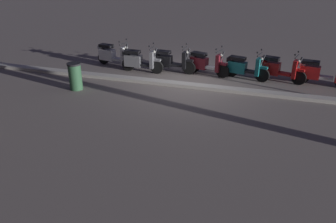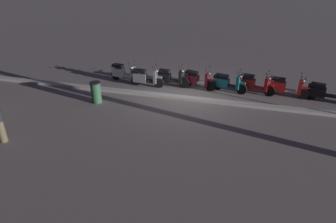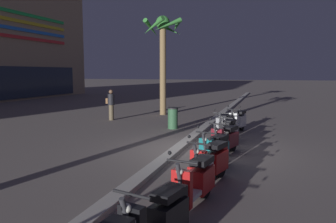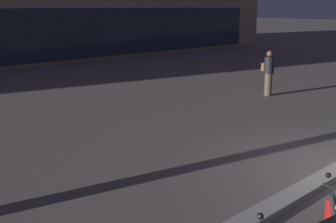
{
  "view_description": "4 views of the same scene",
  "coord_description": "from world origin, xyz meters",
  "px_view_note": "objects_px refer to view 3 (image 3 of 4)",
  "views": [
    {
      "loc": [
        -2.72,
        11.76,
        4.45
      ],
      "look_at": [
        -0.51,
        4.43,
        0.86
      ],
      "focal_mm": 36.92,
      "sensor_mm": 36.0,
      "label": 1
    },
    {
      "loc": [
        -2.53,
        12.42,
        5.39
      ],
      "look_at": [
        -0.11,
        3.49,
        0.81
      ],
      "focal_mm": 30.92,
      "sensor_mm": 36.0,
      "label": 2
    },
    {
      "loc": [
        -10.3,
        -2.39,
        2.5
      ],
      "look_at": [
        0.2,
        0.95,
        1.19
      ],
      "focal_mm": 35.45,
      "sensor_mm": 36.0,
      "label": 3
    },
    {
      "loc": [
        -8.5,
        -2.91,
        3.09
      ],
      "look_at": [
        -2.07,
        3.46,
        0.98
      ],
      "focal_mm": 48.21,
      "sensor_mm": 36.0,
      "label": 4
    }
  ],
  "objects_px": {
    "scooter_teal_mid_front": "(215,151)",
    "scooter_black_far_back": "(228,132)",
    "scooter_black_gap_after_mid": "(158,221)",
    "pedestrian_window_shopping": "(111,104)",
    "scooter_white_mid_rear": "(238,121)",
    "litter_bin": "(173,118)",
    "scooter_maroon_mid_centre": "(226,140)",
    "scooter_grey_tail_end": "(223,126)",
    "palm_tree_mid_walkway": "(163,42)",
    "scooter_red_second_in_line": "(196,183)",
    "scooter_red_last_in_row": "(211,163)"
  },
  "relations": [
    {
      "from": "scooter_teal_mid_front",
      "to": "scooter_white_mid_rear",
      "type": "height_order",
      "value": "same"
    },
    {
      "from": "scooter_black_gap_after_mid",
      "to": "scooter_black_far_back",
      "type": "bearing_deg",
      "value": -0.25
    },
    {
      "from": "scooter_black_far_back",
      "to": "scooter_grey_tail_end",
      "type": "relative_size",
      "value": 1.05
    },
    {
      "from": "scooter_white_mid_rear",
      "to": "litter_bin",
      "type": "xyz_separation_m",
      "value": [
        0.07,
        2.86,
        0.02
      ]
    },
    {
      "from": "scooter_teal_mid_front",
      "to": "scooter_black_far_back",
      "type": "distance_m",
      "value": 2.89
    },
    {
      "from": "scooter_black_gap_after_mid",
      "to": "scooter_red_last_in_row",
      "type": "distance_m",
      "value": 3.08
    },
    {
      "from": "scooter_red_last_in_row",
      "to": "scooter_maroon_mid_centre",
      "type": "xyz_separation_m",
      "value": [
        2.72,
        0.04,
        -0.02
      ]
    },
    {
      "from": "scooter_black_far_back",
      "to": "litter_bin",
      "type": "xyz_separation_m",
      "value": [
        2.61,
        2.78,
        0.03
      ]
    },
    {
      "from": "scooter_teal_mid_front",
      "to": "scooter_maroon_mid_centre",
      "type": "relative_size",
      "value": 0.99
    },
    {
      "from": "scooter_maroon_mid_centre",
      "to": "scooter_red_second_in_line",
      "type": "bearing_deg",
      "value": -179.82
    },
    {
      "from": "scooter_red_second_in_line",
      "to": "scooter_black_far_back",
      "type": "distance_m",
      "value": 5.52
    },
    {
      "from": "scooter_maroon_mid_centre",
      "to": "pedestrian_window_shopping",
      "type": "xyz_separation_m",
      "value": [
        5.57,
        6.74,
        0.39
      ]
    },
    {
      "from": "scooter_black_gap_after_mid",
      "to": "scooter_white_mid_rear",
      "type": "bearing_deg",
      "value": -0.69
    },
    {
      "from": "scooter_black_gap_after_mid",
      "to": "scooter_grey_tail_end",
      "type": "height_order",
      "value": "scooter_grey_tail_end"
    },
    {
      "from": "litter_bin",
      "to": "scooter_maroon_mid_centre",
      "type": "bearing_deg",
      "value": -144.17
    },
    {
      "from": "scooter_black_gap_after_mid",
      "to": "palm_tree_mid_walkway",
      "type": "xyz_separation_m",
      "value": [
        14.32,
        4.7,
        3.79
      ]
    },
    {
      "from": "palm_tree_mid_walkway",
      "to": "pedestrian_window_shopping",
      "type": "xyz_separation_m",
      "value": [
        -2.96,
        1.89,
        -3.39
      ]
    },
    {
      "from": "scooter_red_last_in_row",
      "to": "scooter_white_mid_rear",
      "type": "bearing_deg",
      "value": 0.61
    },
    {
      "from": "scooter_teal_mid_front",
      "to": "litter_bin",
      "type": "height_order",
      "value": "scooter_teal_mid_front"
    },
    {
      "from": "palm_tree_mid_walkway",
      "to": "pedestrian_window_shopping",
      "type": "relative_size",
      "value": 3.59
    },
    {
      "from": "scooter_red_last_in_row",
      "to": "palm_tree_mid_walkway",
      "type": "relative_size",
      "value": 0.31
    },
    {
      "from": "palm_tree_mid_walkway",
      "to": "pedestrian_window_shopping",
      "type": "bearing_deg",
      "value": 147.48
    },
    {
      "from": "scooter_teal_mid_front",
      "to": "pedestrian_window_shopping",
      "type": "bearing_deg",
      "value": 43.32
    },
    {
      "from": "scooter_grey_tail_end",
      "to": "palm_tree_mid_walkway",
      "type": "bearing_deg",
      "value": 36.41
    },
    {
      "from": "scooter_black_far_back",
      "to": "pedestrian_window_shopping",
      "type": "xyz_separation_m",
      "value": [
        4.17,
        6.62,
        0.39
      ]
    },
    {
      "from": "scooter_maroon_mid_centre",
      "to": "scooter_black_far_back",
      "type": "distance_m",
      "value": 1.4
    },
    {
      "from": "scooter_black_far_back",
      "to": "scooter_teal_mid_front",
      "type": "bearing_deg",
      "value": -179.23
    },
    {
      "from": "scooter_black_gap_after_mid",
      "to": "palm_tree_mid_walkway",
      "type": "height_order",
      "value": "palm_tree_mid_walkway"
    },
    {
      "from": "scooter_white_mid_rear",
      "to": "scooter_black_far_back",
      "type": "bearing_deg",
      "value": 178.06
    },
    {
      "from": "scooter_white_mid_rear",
      "to": "palm_tree_mid_walkway",
      "type": "height_order",
      "value": "palm_tree_mid_walkway"
    },
    {
      "from": "scooter_white_mid_rear",
      "to": "litter_bin",
      "type": "bearing_deg",
      "value": 88.61
    },
    {
      "from": "scooter_black_gap_after_mid",
      "to": "litter_bin",
      "type": "distance_m",
      "value": 10.17
    },
    {
      "from": "scooter_teal_mid_front",
      "to": "scooter_grey_tail_end",
      "type": "relative_size",
      "value": 0.98
    },
    {
      "from": "scooter_maroon_mid_centre",
      "to": "palm_tree_mid_walkway",
      "type": "xyz_separation_m",
      "value": [
        8.53,
        4.85,
        3.78
      ]
    },
    {
      "from": "scooter_black_gap_after_mid",
      "to": "litter_bin",
      "type": "relative_size",
      "value": 1.87
    },
    {
      "from": "scooter_black_gap_after_mid",
      "to": "pedestrian_window_shopping",
      "type": "xyz_separation_m",
      "value": [
        11.36,
        6.59,
        0.4
      ]
    },
    {
      "from": "scooter_red_second_in_line",
      "to": "scooter_white_mid_rear",
      "type": "xyz_separation_m",
      "value": [
        8.06,
        0.04,
        0.0
      ]
    },
    {
      "from": "scooter_black_gap_after_mid",
      "to": "scooter_red_second_in_line",
      "type": "height_order",
      "value": "scooter_red_second_in_line"
    },
    {
      "from": "scooter_white_mid_rear",
      "to": "scooter_grey_tail_end",
      "type": "bearing_deg",
      "value": 162.46
    },
    {
      "from": "scooter_red_second_in_line",
      "to": "scooter_teal_mid_front",
      "type": "bearing_deg",
      "value": 1.91
    },
    {
      "from": "scooter_red_last_in_row",
      "to": "scooter_maroon_mid_centre",
      "type": "bearing_deg",
      "value": 0.91
    },
    {
      "from": "scooter_black_gap_after_mid",
      "to": "scooter_black_far_back",
      "type": "distance_m",
      "value": 7.18
    },
    {
      "from": "scooter_red_last_in_row",
      "to": "scooter_white_mid_rear",
      "type": "height_order",
      "value": "same"
    },
    {
      "from": "palm_tree_mid_walkway",
      "to": "litter_bin",
      "type": "height_order",
      "value": "palm_tree_mid_walkway"
    },
    {
      "from": "scooter_red_last_in_row",
      "to": "palm_tree_mid_walkway",
      "type": "height_order",
      "value": "palm_tree_mid_walkway"
    },
    {
      "from": "scooter_black_far_back",
      "to": "palm_tree_mid_walkway",
      "type": "bearing_deg",
      "value": 33.58
    },
    {
      "from": "scooter_teal_mid_front",
      "to": "scooter_grey_tail_end",
      "type": "bearing_deg",
      "value": 5.38
    },
    {
      "from": "scooter_maroon_mid_centre",
      "to": "scooter_red_last_in_row",
      "type": "bearing_deg",
      "value": -179.09
    },
    {
      "from": "scooter_white_mid_rear",
      "to": "pedestrian_window_shopping",
      "type": "distance_m",
      "value": 6.91
    },
    {
      "from": "scooter_maroon_mid_centre",
      "to": "scooter_grey_tail_end",
      "type": "height_order",
      "value": "same"
    }
  ]
}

